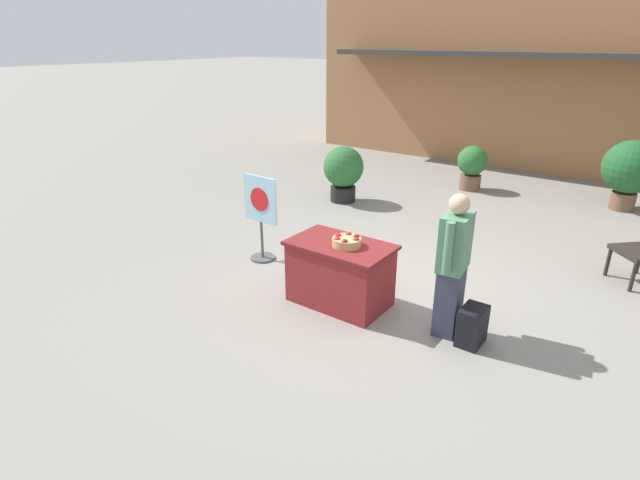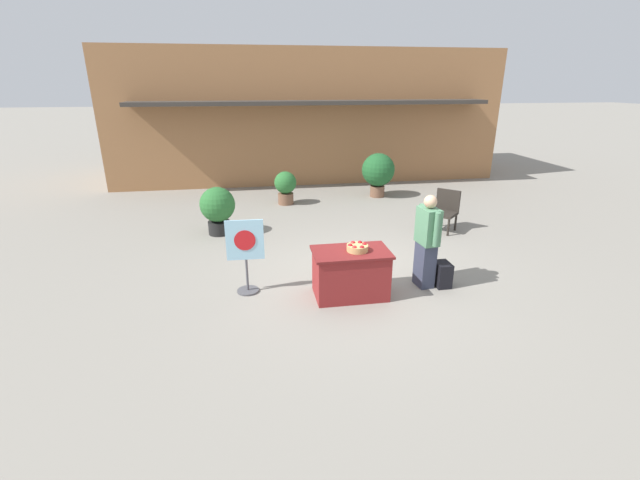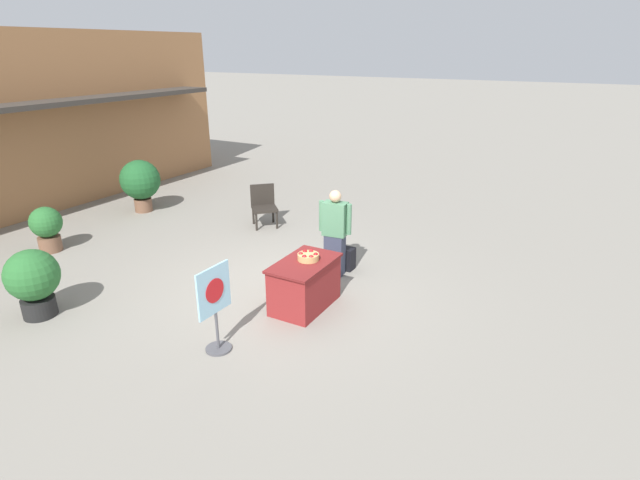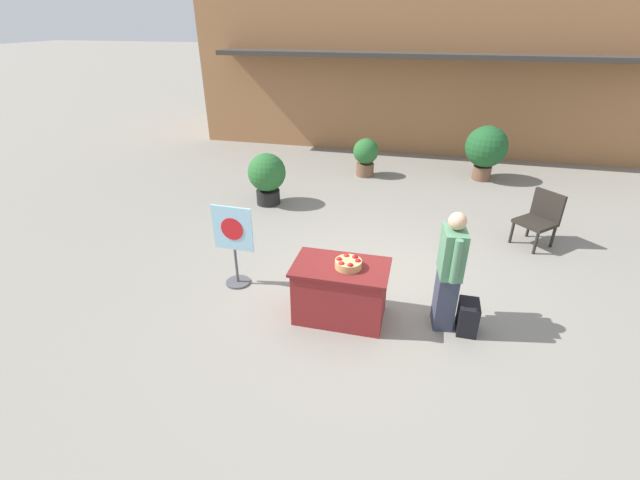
# 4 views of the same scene
# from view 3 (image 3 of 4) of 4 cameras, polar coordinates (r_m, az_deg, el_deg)

# --- Properties ---
(ground_plane) EXTENTS (120.00, 120.00, 0.00)m
(ground_plane) POSITION_cam_3_polar(r_m,az_deg,el_deg) (8.70, -4.48, -5.51)
(ground_plane) COLOR gray
(display_table) EXTENTS (1.22, 0.74, 0.78)m
(display_table) POSITION_cam_3_polar(r_m,az_deg,el_deg) (7.93, -1.77, -5.06)
(display_table) COLOR maroon
(display_table) RESTS_ON ground_plane
(apple_basket) EXTENTS (0.34, 0.34, 0.13)m
(apple_basket) POSITION_cam_3_polar(r_m,az_deg,el_deg) (7.82, -1.36, -1.89)
(apple_basket) COLOR tan
(apple_basket) RESTS_ON display_table
(person_visitor) EXTENTS (0.31, 0.61, 1.59)m
(person_visitor) POSITION_cam_3_polar(r_m,az_deg,el_deg) (8.90, 1.72, 0.83)
(person_visitor) COLOR #33384C
(person_visitor) RESTS_ON ground_plane
(backpack) EXTENTS (0.24, 0.34, 0.42)m
(backpack) POSITION_cam_3_polar(r_m,az_deg,el_deg) (9.34, 2.89, -2.09)
(backpack) COLOR black
(backpack) RESTS_ON ground_plane
(poster_board) EXTENTS (0.60, 0.36, 1.25)m
(poster_board) POSITION_cam_3_polar(r_m,az_deg,el_deg) (6.84, -11.90, -7.36)
(poster_board) COLOR #4C4C51
(poster_board) RESTS_ON ground_plane
(patio_chair) EXTENTS (0.78, 0.78, 0.94)m
(patio_chair) POSITION_cam_3_polar(r_m,az_deg,el_deg) (11.62, -6.45, 4.16)
(patio_chair) COLOR #28231E
(patio_chair) RESTS_ON ground_plane
(potted_plant_near_left) EXTENTS (0.62, 0.62, 0.93)m
(potted_plant_near_left) POSITION_cam_3_polar(r_m,az_deg,el_deg) (11.44, -28.78, 1.37)
(potted_plant_near_left) COLOR brown
(potted_plant_near_left) RESTS_ON ground_plane
(potted_plant_far_left) EXTENTS (0.79, 0.79, 1.09)m
(potted_plant_far_left) POSITION_cam_3_polar(r_m,az_deg,el_deg) (8.72, -29.97, -3.90)
(potted_plant_far_left) COLOR black
(potted_plant_far_left) RESTS_ON ground_plane
(potted_plant_far_right) EXTENTS (0.98, 0.98, 1.31)m
(potted_plant_far_right) POSITION_cam_3_polar(r_m,az_deg,el_deg) (13.27, -19.85, 6.34)
(potted_plant_far_right) COLOR brown
(potted_plant_far_right) RESTS_ON ground_plane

